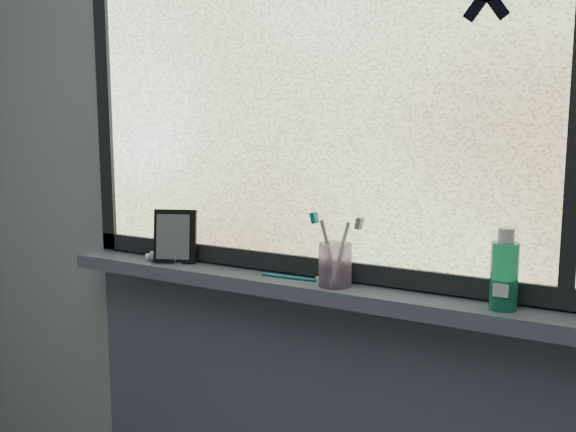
% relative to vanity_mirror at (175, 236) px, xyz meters
% --- Properties ---
extents(wall_back, '(3.00, 0.01, 2.50)m').
position_rel_vanity_mirror_xyz_m(wall_back, '(0.47, 0.08, 0.15)').
color(wall_back, '#9EA3A8').
rests_on(wall_back, ground).
extents(windowsill, '(1.62, 0.14, 0.04)m').
position_rel_vanity_mirror_xyz_m(windowsill, '(0.47, 0.00, -0.10)').
color(windowsill, '#50566B').
rests_on(windowsill, wall_back).
extents(window_pane, '(1.50, 0.01, 1.00)m').
position_rel_vanity_mirror_xyz_m(window_pane, '(0.47, 0.05, 0.43)').
color(window_pane, silver).
rests_on(window_pane, wall_back).
extents(frame_bottom, '(1.60, 0.03, 0.05)m').
position_rel_vanity_mirror_xyz_m(frame_bottom, '(0.47, 0.05, -0.05)').
color(frame_bottom, black).
rests_on(frame_bottom, windowsill).
extents(frame_left, '(0.05, 0.03, 1.10)m').
position_rel_vanity_mirror_xyz_m(frame_left, '(-0.31, 0.05, 0.43)').
color(frame_left, black).
rests_on(frame_left, wall_back).
extents(vanity_mirror, '(0.14, 0.11, 0.16)m').
position_rel_vanity_mirror_xyz_m(vanity_mirror, '(0.00, 0.00, 0.00)').
color(vanity_mirror, black).
rests_on(vanity_mirror, windowsill).
extents(toothpaste_tube, '(0.17, 0.07, 0.03)m').
position_rel_vanity_mirror_xyz_m(toothpaste_tube, '(-0.04, -0.01, -0.07)').
color(toothpaste_tube, silver).
rests_on(toothpaste_tube, windowsill).
extents(toothbrush_cup, '(0.09, 0.09, 0.11)m').
position_rel_vanity_mirror_xyz_m(toothbrush_cup, '(0.53, -0.01, -0.02)').
color(toothbrush_cup, '#B18DBA').
rests_on(toothbrush_cup, windowsill).
extents(toothbrush_lying, '(0.20, 0.03, 0.01)m').
position_rel_vanity_mirror_xyz_m(toothbrush_lying, '(0.39, -0.00, -0.07)').
color(toothbrush_lying, '#0D767D').
rests_on(toothbrush_lying, windowsill).
extents(mouthwash_bottle, '(0.08, 0.08, 0.15)m').
position_rel_vanity_mirror_xyz_m(mouthwash_bottle, '(0.94, -0.01, 0.01)').
color(mouthwash_bottle, '#1E9C70').
rests_on(mouthwash_bottle, windowsill).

